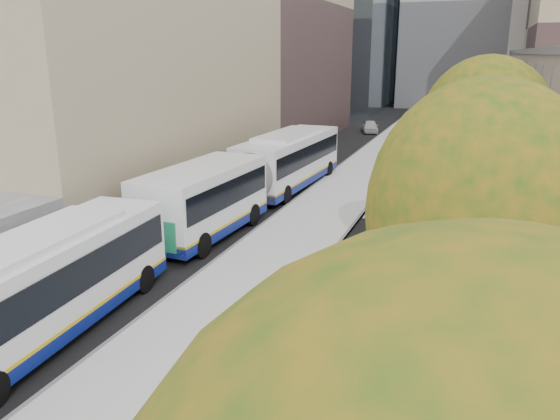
% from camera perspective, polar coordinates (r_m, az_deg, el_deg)
% --- Properties ---
extents(bus_platform, '(4.25, 150.00, 0.15)m').
position_cam_1_polar(bus_platform, '(33.97, 7.10, 2.43)').
color(bus_platform, silver).
rests_on(bus_platform, ground).
extents(sidewalk, '(4.75, 150.00, 0.08)m').
position_cam_1_polar(sidewalk, '(33.19, 20.66, 1.11)').
color(sidewalk, gray).
rests_on(sidewalk, ground).
extents(building_far_block, '(30.00, 18.00, 30.00)m').
position_cam_1_polar(building_far_block, '(93.50, 22.93, 19.19)').
color(building_far_block, '#B0A8A1').
rests_on(building_far_block, ground).
extents(tree_c, '(4.20, 4.20, 7.28)m').
position_cam_1_polar(tree_c, '(10.58, 20.28, -0.16)').
color(tree_c, black).
rests_on(tree_c, sidewalk).
extents(tree_d, '(4.40, 4.40, 7.60)m').
position_cam_1_polar(tree_d, '(19.37, 20.59, 7.48)').
color(tree_d, black).
rests_on(tree_d, sidewalk).
extents(bus_far, '(3.80, 19.38, 3.21)m').
position_cam_1_polar(bus_far, '(29.59, -2.19, 3.84)').
color(bus_far, white).
rests_on(bus_far, ground).
extents(distant_car, '(2.40, 3.97, 1.26)m').
position_cam_1_polar(distant_car, '(58.35, 9.40, 8.61)').
color(distant_car, silver).
rests_on(distant_car, ground).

